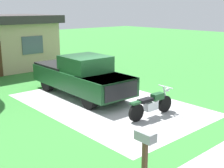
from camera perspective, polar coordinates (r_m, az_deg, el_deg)
name	(u,v)px	position (r m, az deg, el deg)	size (l,w,h in m)	color
ground_plane	(107,104)	(12.56, -0.87, -3.89)	(80.00, 80.00, 0.00)	#368035
driveway_pad	(107,104)	(12.56, -0.87, -3.87)	(5.22, 8.17, 0.01)	#B2B2B2
motorcycle	(152,104)	(11.12, 7.64, -3.90)	(2.21, 0.70, 1.09)	black
pickup_truck	(80,75)	(13.69, -6.18, 1.71)	(2.13, 5.67, 1.90)	black
mailbox	(145,143)	(6.87, 6.41, -11.28)	(0.26, 0.48, 1.26)	#4C3823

